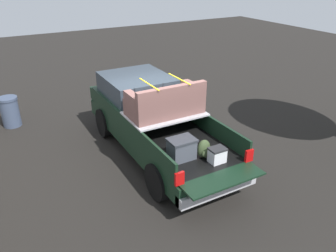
{
  "coord_description": "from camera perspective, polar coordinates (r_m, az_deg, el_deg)",
  "views": [
    {
      "loc": [
        -7.21,
        3.71,
        4.78
      ],
      "look_at": [
        -0.6,
        0.0,
        1.1
      ],
      "focal_mm": 35.87,
      "sensor_mm": 36.0,
      "label": 1
    }
  ],
  "objects": [
    {
      "name": "trash_can",
      "position": [
        11.91,
        -25.26,
        2.22
      ],
      "size": [
        0.6,
        0.6,
        0.98
      ],
      "color": "#3F4C66",
      "rests_on": "ground_plane"
    },
    {
      "name": "pickup_truck",
      "position": [
        9.26,
        -2.98,
        1.66
      ],
      "size": [
        6.05,
        2.06,
        2.23
      ],
      "color": "black",
      "rests_on": "ground_plane"
    },
    {
      "name": "ground_plane",
      "position": [
        9.41,
        -1.79,
        -4.64
      ],
      "size": [
        40.0,
        40.0,
        0.0
      ],
      "primitive_type": "plane",
      "color": "black"
    }
  ]
}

